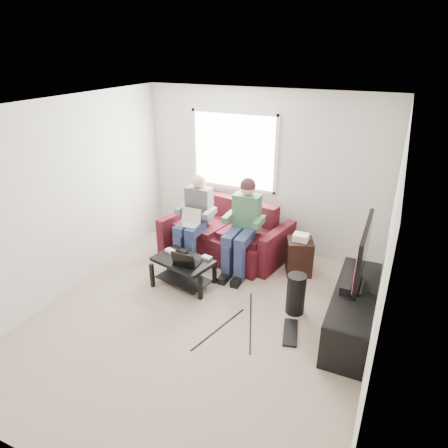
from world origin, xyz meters
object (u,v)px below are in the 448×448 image
Objects in this scene: sofa at (227,236)px; subwoofer at (296,294)px; coffee_table at (183,266)px; tv_stand at (353,313)px; tv at (363,253)px; end_table at (299,256)px.

sofa is 1.80m from subwoofer.
coffee_table is at bearing -100.04° from sofa.
tv_stand is at bearing -28.05° from sofa.
subwoofer is at bearing -177.43° from tv.
tv_stand is 0.72m from subwoofer.
sofa is 1.23m from end_table.
subwoofer is (-0.72, 0.07, 0.03)m from tv_stand.
tv_stand is (2.15, -1.15, -0.08)m from sofa.
subwoofer is (1.43, -1.08, -0.05)m from sofa.
tv_stand is at bearing -1.06° from coffee_table.
tv is 1.02m from subwoofer.
coffee_table is 2.35m from tv_stand.
tv is at bearing 2.57° from subwoofer.
tv is at bearing 91.47° from tv_stand.
sofa is 3.80× the size of subwoofer.
tv_stand is at bearing -5.39° from subwoofer.
coffee_table is 1.63m from subwoofer.
coffee_table is at bearing -178.62° from tv.
sofa is 1.27× the size of tv_stand.
subwoofer is 0.84× the size of end_table.
subwoofer is at bearing 0.85° from coffee_table.
sofa is 2.24× the size of coffee_table.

